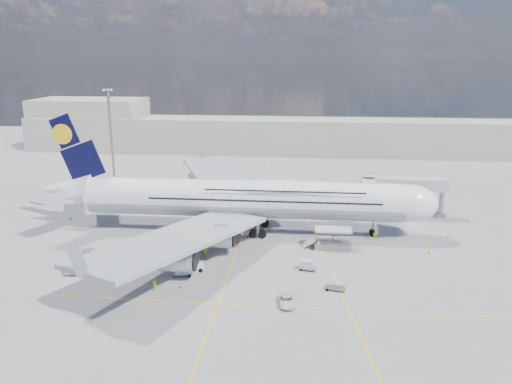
# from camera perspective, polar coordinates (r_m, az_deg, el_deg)

# --- Properties ---
(ground) EXTENTS (300.00, 300.00, 0.00)m
(ground) POSITION_cam_1_polar(r_m,az_deg,el_deg) (89.89, -2.14, -6.67)
(ground) COLOR gray
(ground) RESTS_ON ground
(taxi_line_main) EXTENTS (0.25, 220.00, 0.01)m
(taxi_line_main) POSITION_cam_1_polar(r_m,az_deg,el_deg) (89.89, -2.14, -6.67)
(taxi_line_main) COLOR yellow
(taxi_line_main) RESTS_ON ground
(taxi_line_cross) EXTENTS (120.00, 0.25, 0.01)m
(taxi_line_cross) POSITION_cam_1_polar(r_m,az_deg,el_deg) (71.96, -4.37, -12.60)
(taxi_line_cross) COLOR yellow
(taxi_line_cross) RESTS_ON ground
(taxi_line_diag) EXTENTS (14.16, 99.06, 0.01)m
(taxi_line_diag) POSITION_cam_1_polar(r_m,az_deg,el_deg) (98.49, 6.78, -4.77)
(taxi_line_diag) COLOR yellow
(taxi_line_diag) RESTS_ON ground
(airliner) EXTENTS (77.26, 79.15, 23.71)m
(airliner) POSITION_cam_1_polar(r_m,az_deg,el_deg) (97.01, -1.23, -0.71)
(airliner) COLOR white
(airliner) RESTS_ON ground
(jet_bridge) EXTENTS (18.80, 12.10, 8.50)m
(jet_bridge) POSITION_cam_1_polar(r_m,az_deg,el_deg) (108.41, 15.20, 0.46)
(jet_bridge) COLOR #B7B7BC
(jet_bridge) RESTS_ON ground
(cargo_loader) EXTENTS (8.53, 3.20, 3.67)m
(cargo_loader) POSITION_cam_1_polar(r_m,az_deg,el_deg) (91.51, 8.64, -5.60)
(cargo_loader) COLOR silver
(cargo_loader) RESTS_ON ground
(light_mast) EXTENTS (3.00, 0.70, 25.50)m
(light_mast) POSITION_cam_1_polar(r_m,az_deg,el_deg) (139.12, -16.22, 6.26)
(light_mast) COLOR gray
(light_mast) RESTS_ON ground
(terminal) EXTENTS (180.00, 16.00, 12.00)m
(terminal) POSITION_cam_1_polar(r_m,az_deg,el_deg) (180.06, 1.99, 6.47)
(terminal) COLOR #B2AD9E
(terminal) RESTS_ON ground
(hangar) EXTENTS (40.00, 22.00, 18.00)m
(hangar) POSITION_cam_1_polar(r_m,az_deg,el_deg) (201.49, -18.37, 7.51)
(hangar) COLOR #B2AD9E
(hangar) RESTS_ON ground
(tree_line) EXTENTS (160.00, 6.00, 8.00)m
(tree_line) POSITION_cam_1_polar(r_m,az_deg,el_deg) (226.28, 13.01, 7.39)
(tree_line) COLOR #193814
(tree_line) RESTS_ON ground
(dolly_row_a) EXTENTS (2.85, 1.95, 1.64)m
(dolly_row_a) POSITION_cam_1_polar(r_m,az_deg,el_deg) (85.17, -20.31, -8.32)
(dolly_row_a) COLOR gray
(dolly_row_a) RESTS_ON ground
(dolly_row_b) EXTENTS (3.29, 2.10, 1.94)m
(dolly_row_b) POSITION_cam_1_polar(r_m,az_deg,el_deg) (80.58, -8.38, -8.72)
(dolly_row_b) COLOR gray
(dolly_row_b) RESTS_ON ground
(dolly_row_c) EXTENTS (3.62, 2.20, 0.50)m
(dolly_row_c) POSITION_cam_1_polar(r_m,az_deg,el_deg) (85.57, -11.85, -7.90)
(dolly_row_c) COLOR gray
(dolly_row_c) RESTS_ON ground
(dolly_back) EXTENTS (3.43, 2.27, 0.46)m
(dolly_back) POSITION_cam_1_polar(r_m,az_deg,el_deg) (93.83, -19.02, -6.34)
(dolly_back) COLOR gray
(dolly_back) RESTS_ON ground
(dolly_nose_far) EXTENTS (3.18, 2.10, 0.43)m
(dolly_nose_far) POSITION_cam_1_polar(r_m,az_deg,el_deg) (76.35, 9.01, -10.75)
(dolly_nose_far) COLOR gray
(dolly_nose_far) RESTS_ON ground
(dolly_nose_near) EXTENTS (2.81, 1.86, 1.64)m
(dolly_nose_near) POSITION_cam_1_polar(r_m,az_deg,el_deg) (82.11, 5.86, -8.28)
(dolly_nose_near) COLOR gray
(dolly_nose_near) RESTS_ON ground
(baggage_tug) EXTENTS (3.18, 2.31, 1.80)m
(baggage_tug) POSITION_cam_1_polar(r_m,az_deg,el_deg) (82.00, -6.98, -8.42)
(baggage_tug) COLOR silver
(baggage_tug) RESTS_ON ground
(catering_truck_inner) EXTENTS (6.73, 2.74, 3.99)m
(catering_truck_inner) POSITION_cam_1_polar(r_m,az_deg,el_deg) (109.21, -3.21, -1.62)
(catering_truck_inner) COLOR gray
(catering_truck_inner) RESTS_ON ground
(catering_truck_outer) EXTENTS (7.95, 5.31, 4.39)m
(catering_truck_outer) POSITION_cam_1_polar(r_m,az_deg,el_deg) (129.72, -6.12, 1.12)
(catering_truck_outer) COLOR gray
(catering_truck_outer) RESTS_ON ground
(service_van) EXTENTS (2.52, 4.56, 1.21)m
(service_van) POSITION_cam_1_polar(r_m,az_deg,el_deg) (71.30, 3.49, -12.32)
(service_van) COLOR silver
(service_van) RESTS_ON ground
(crew_nose) EXTENTS (0.69, 0.52, 1.71)m
(crew_nose) POSITION_cam_1_polar(r_m,az_deg,el_deg) (92.35, 19.17, -6.37)
(crew_nose) COLOR #E7FC1A
(crew_nose) RESTS_ON ground
(crew_loader) EXTENTS (1.19, 1.17, 1.94)m
(crew_loader) POSITION_cam_1_polar(r_m,az_deg,el_deg) (97.03, 13.46, -4.80)
(crew_loader) COLOR #C4FC1A
(crew_loader) RESTS_ON ground
(crew_wing) EXTENTS (0.99, 1.24, 1.96)m
(crew_wing) POSITION_cam_1_polar(r_m,az_deg,el_deg) (86.85, -5.80, -6.86)
(crew_wing) COLOR #B0FF1A
(crew_wing) RESTS_ON ground
(crew_van) EXTENTS (0.89, 0.90, 1.57)m
(crew_van) POSITION_cam_1_polar(r_m,az_deg,el_deg) (90.41, 7.11, -6.12)
(crew_van) COLOR #D2FF1A
(crew_van) RESTS_ON ground
(crew_tug) EXTENTS (1.25, 0.91, 1.74)m
(crew_tug) POSITION_cam_1_polar(r_m,az_deg,el_deg) (76.17, -11.53, -10.50)
(crew_tug) COLOR #9CE117
(crew_tug) RESTS_ON ground
(cone_nose) EXTENTS (0.46, 0.46, 0.59)m
(cone_nose) POSITION_cam_1_polar(r_m,az_deg,el_deg) (102.65, 21.10, -4.72)
(cone_nose) COLOR red
(cone_nose) RESTS_ON ground
(cone_wing_left_inner) EXTENTS (0.38, 0.38, 0.49)m
(cone_wing_left_inner) POSITION_cam_1_polar(r_m,az_deg,el_deg) (116.44, -3.62, -1.39)
(cone_wing_left_inner) COLOR red
(cone_wing_left_inner) RESTS_ON ground
(cone_wing_left_outer) EXTENTS (0.50, 0.50, 0.64)m
(cone_wing_left_outer) POSITION_cam_1_polar(r_m,az_deg,el_deg) (119.27, -7.94, -1.07)
(cone_wing_left_outer) COLOR red
(cone_wing_left_outer) RESTS_ON ground
(cone_wing_right_inner) EXTENTS (0.41, 0.41, 0.53)m
(cone_wing_right_inner) POSITION_cam_1_polar(r_m,az_deg,el_deg) (87.40, -5.81, -7.22)
(cone_wing_right_inner) COLOR red
(cone_wing_right_inner) RESTS_ON ground
(cone_wing_right_outer) EXTENTS (0.42, 0.42, 0.54)m
(cone_wing_right_outer) POSITION_cam_1_polar(r_m,az_deg,el_deg) (76.85, -8.73, -10.62)
(cone_wing_right_outer) COLOR red
(cone_wing_right_outer) RESTS_ON ground
(cone_tail) EXTENTS (0.49, 0.49, 0.62)m
(cone_tail) POSITION_cam_1_polar(r_m,az_deg,el_deg) (113.17, -20.44, -2.82)
(cone_tail) COLOR red
(cone_tail) RESTS_ON ground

